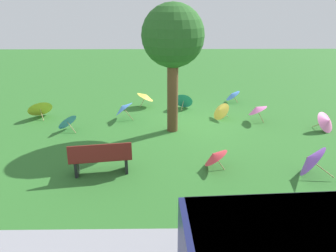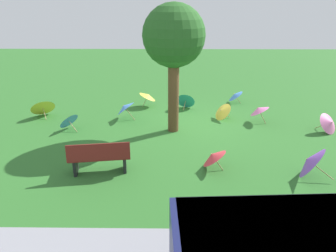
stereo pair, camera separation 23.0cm
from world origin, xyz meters
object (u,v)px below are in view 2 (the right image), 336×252
parasol_blue_6 (235,95)px  parasol_blue_7 (68,120)px  parasol_yellow_2 (148,96)px  parasol_pink_1 (259,110)px  parasol_purple_2 (309,161)px  shade_tree (174,38)px  parasol_blue_5 (125,107)px  parasol_red_4 (213,156)px  parasol_yellow_0 (222,111)px  parasol_yellow_1 (42,106)px  parasol_pink_0 (330,123)px  parasol_teal_0 (186,100)px  park_bench (99,157)px

parasol_blue_6 → parasol_blue_7: parasol_blue_7 is taller
parasol_yellow_2 → parasol_blue_6: parasol_yellow_2 is taller
parasol_pink_1 → parasol_purple_2: bearing=94.1°
shade_tree → parasol_blue_5: shade_tree is taller
shade_tree → parasol_red_4: bearing=111.4°
shade_tree → parasol_yellow_0: bearing=-148.5°
parasol_blue_5 → parasol_blue_7: bearing=30.5°
shade_tree → parasol_yellow_2: shade_tree is taller
parasol_blue_5 → parasol_purple_2: 6.77m
parasol_blue_6 → parasol_yellow_1: bearing=13.2°
parasol_pink_0 → parasol_yellow_1: 10.62m
shade_tree → parasol_red_4: size_ratio=4.70×
parasol_yellow_1 → parasol_yellow_2: bearing=-162.5°
parasol_pink_0 → parasol_blue_6: parasol_pink_0 is taller
parasol_blue_6 → parasol_purple_2: parasol_purple_2 is taller
parasol_pink_1 → parasol_red_4: size_ratio=1.06×
parasol_blue_5 → parasol_pink_0: bearing=170.1°
parasol_yellow_2 → parasol_red_4: (-2.13, 5.38, -0.11)m
parasol_pink_1 → parasol_purple_2: parasol_purple_2 is taller
parasol_teal_0 → parasol_purple_2: size_ratio=0.77×
parasol_blue_7 → shade_tree: bearing=179.7°
parasol_blue_7 → parasol_purple_2: size_ratio=0.80×
parasol_yellow_2 → parasol_purple_2: bearing=128.2°
parasol_yellow_2 → shade_tree: bearing=111.9°
parasol_blue_5 → parasol_blue_7: parasol_blue_5 is taller
parasol_yellow_0 → parasol_blue_6: 2.28m
parasol_pink_0 → parasol_red_4: parasol_pink_0 is taller
parasol_yellow_0 → shade_tree: bearing=31.5°
parasol_yellow_2 → parasol_blue_7: 3.74m
parasol_yellow_0 → parasol_yellow_1: size_ratio=0.76×
parasol_pink_1 → parasol_yellow_2: parasol_pink_1 is taller
parasol_teal_0 → parasol_red_4: 5.20m
shade_tree → parasol_blue_7: bearing=-0.3°
parasol_pink_0 → parasol_blue_7: (9.07, -0.17, 0.00)m
parasol_pink_1 → parasol_blue_6: (0.42, -2.43, -0.15)m
parasol_yellow_2 → parasol_purple_2: size_ratio=0.74×
shade_tree → parasol_yellow_1: 5.98m
park_bench → parasol_pink_0: size_ratio=1.68×
park_bench → parasol_yellow_1: 5.41m
parasol_yellow_2 → parasol_blue_7: bearing=45.4°
parasol_pink_1 → parasol_teal_0: (2.64, -1.65, -0.14)m
parasol_yellow_1 → parasol_teal_0: size_ratio=1.35×
park_bench → parasol_blue_5: park_bench is taller
parasol_pink_1 → parasol_purple_2: 3.92m
park_bench → parasol_teal_0: (-2.48, -5.44, -0.09)m
parasol_yellow_0 → parasol_blue_7: parasol_blue_7 is taller
parasol_pink_0 → parasol_teal_0: size_ratio=1.13×
parasol_blue_5 → parasol_pink_1: bearing=176.7°
parasol_pink_1 → parasol_yellow_1: (8.31, -0.58, -0.09)m
parasol_pink_0 → parasol_blue_6: bearing=-52.5°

